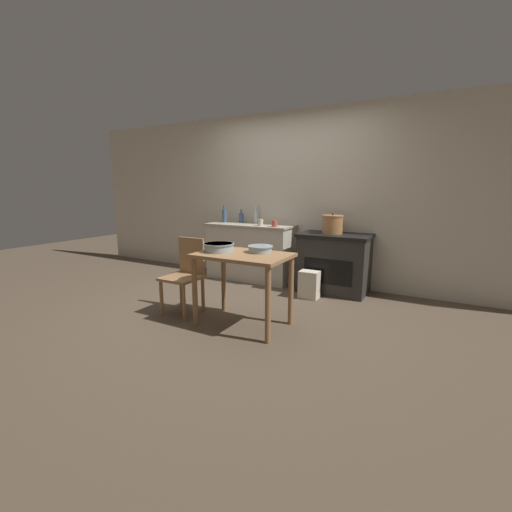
{
  "coord_description": "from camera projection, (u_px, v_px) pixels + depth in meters",
  "views": [
    {
      "loc": [
        2.1,
        -3.3,
        1.42
      ],
      "look_at": [
        0.0,
        0.46,
        0.57
      ],
      "focal_mm": 24.0,
      "sensor_mm": 36.0,
      "label": 1
    }
  ],
  "objects": [
    {
      "name": "bottle_far_left",
      "position": [
        224.0,
        216.0,
        5.57
      ],
      "size": [
        0.08,
        0.08,
        0.27
      ],
      "color": "#3D5675",
      "rests_on": "counter_cabinet"
    },
    {
      "name": "stock_pot",
      "position": [
        332.0,
        224.0,
        4.64
      ],
      "size": [
        0.29,
        0.29,
        0.28
      ],
      "color": "#B77A47",
      "rests_on": "stove"
    },
    {
      "name": "mixing_bowl_large",
      "position": [
        260.0,
        249.0,
        3.55
      ],
      "size": [
        0.26,
        0.26,
        0.07
      ],
      "color": "#93A8B2",
      "rests_on": "work_table"
    },
    {
      "name": "mixing_bowl_small",
      "position": [
        219.0,
        247.0,
        3.6
      ],
      "size": [
        0.33,
        0.33,
        0.09
      ],
      "color": "#93A8B2",
      "rests_on": "work_table"
    },
    {
      "name": "counter_cabinet",
      "position": [
        251.0,
        252.0,
        5.4
      ],
      "size": [
        1.39,
        0.54,
        0.88
      ],
      "color": "beige",
      "rests_on": "ground_plane"
    },
    {
      "name": "cup_center_left",
      "position": [
        275.0,
        224.0,
        4.92
      ],
      "size": [
        0.08,
        0.08,
        0.1
      ],
      "primitive_type": "cylinder",
      "color": "#B74C42",
      "rests_on": "counter_cabinet"
    },
    {
      "name": "flour_sack",
      "position": [
        309.0,
        285.0,
        4.49
      ],
      "size": [
        0.25,
        0.18,
        0.36
      ],
      "primitive_type": "cube",
      "color": "beige",
      "rests_on": "ground_plane"
    },
    {
      "name": "stove",
      "position": [
        334.0,
        263.0,
        4.73
      ],
      "size": [
        0.96,
        0.61,
        0.81
      ],
      "color": "#2D2B28",
      "rests_on": "ground_plane"
    },
    {
      "name": "cup_center",
      "position": [
        260.0,
        223.0,
        5.06
      ],
      "size": [
        0.08,
        0.08,
        0.1
      ],
      "primitive_type": "cylinder",
      "color": "beige",
      "rests_on": "counter_cabinet"
    },
    {
      "name": "bottle_mid_left",
      "position": [
        256.0,
        216.0,
        5.46
      ],
      "size": [
        0.07,
        0.07,
        0.27
      ],
      "color": "silver",
      "rests_on": "counter_cabinet"
    },
    {
      "name": "ground_plane",
      "position": [
        237.0,
        309.0,
        4.1
      ],
      "size": [
        14.0,
        14.0,
        0.0
      ],
      "primitive_type": "plane",
      "color": "brown"
    },
    {
      "name": "chair",
      "position": [
        186.0,
        273.0,
        3.93
      ],
      "size": [
        0.4,
        0.4,
        0.86
      ],
      "rotation": [
        0.0,
        0.0,
        -0.01
      ],
      "color": "#997047",
      "rests_on": "ground_plane"
    },
    {
      "name": "bottle_left",
      "position": [
        241.0,
        218.0,
        5.52
      ],
      "size": [
        0.08,
        0.08,
        0.22
      ],
      "color": "#3D5675",
      "rests_on": "counter_cabinet"
    },
    {
      "name": "wall_back",
      "position": [
        292.0,
        198.0,
        5.21
      ],
      "size": [
        8.0,
        0.07,
        2.55
      ],
      "color": "beige",
      "rests_on": "ground_plane"
    },
    {
      "name": "work_table",
      "position": [
        243.0,
        267.0,
        3.51
      ],
      "size": [
        0.95,
        0.62,
        0.77
      ],
      "color": "#997047",
      "rests_on": "ground_plane"
    }
  ]
}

